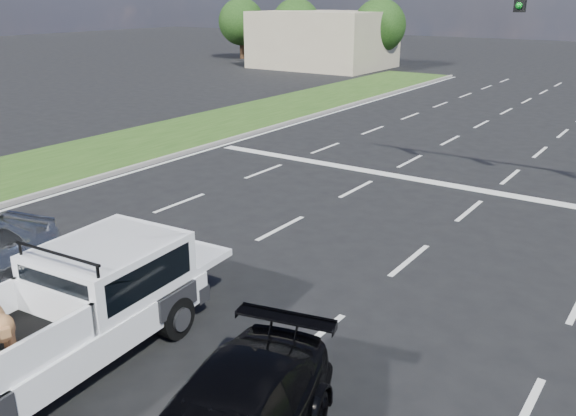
{
  "coord_description": "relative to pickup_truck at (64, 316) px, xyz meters",
  "views": [
    {
      "loc": [
        6.52,
        -7.75,
        5.56
      ],
      "look_at": [
        -0.15,
        2.0,
        1.43
      ],
      "focal_mm": 38.0,
      "sensor_mm": 36.0,
      "label": 1
    }
  ],
  "objects": [
    {
      "name": "building_left",
      "position": [
        -19.01,
        38.86,
        1.28
      ],
      "size": [
        10.0,
        8.0,
        4.4
      ],
      "primitive_type": "cube",
      "color": "#B5A98A",
      "rests_on": "ground"
    },
    {
      "name": "tree_far_c",
      "position": [
        -15.01,
        40.86,
        2.37
      ],
      "size": [
        4.2,
        4.2,
        5.4
      ],
      "color": "#332114",
      "rests_on": "ground"
    },
    {
      "name": "pickup_truck",
      "position": [
        0.0,
        0.0,
        0.0
      ],
      "size": [
        2.33,
        5.4,
        1.97
      ],
      "rotation": [
        0.0,
        0.0,
        0.08
      ],
      "color": "black",
      "rests_on": "ground"
    },
    {
      "name": "ground",
      "position": [
        0.99,
        2.86,
        -0.92
      ],
      "size": [
        160.0,
        160.0,
        0.0
      ],
      "primitive_type": "plane",
      "color": "black",
      "rests_on": "ground"
    },
    {
      "name": "road_markings",
      "position": [
        0.99,
        9.42,
        -0.91
      ],
      "size": [
        17.75,
        60.0,
        0.01
      ],
      "color": "silver",
      "rests_on": "ground"
    },
    {
      "name": "tree_far_a",
      "position": [
        -29.01,
        40.86,
        2.37
      ],
      "size": [
        4.2,
        4.2,
        5.4
      ],
      "color": "#332114",
      "rests_on": "ground"
    },
    {
      "name": "grass_median_left",
      "position": [
        -10.51,
        8.86,
        -0.87
      ],
      "size": [
        5.0,
        60.0,
        0.1
      ],
      "primitive_type": "cube",
      "color": "#254615",
      "rests_on": "ground"
    },
    {
      "name": "tree_far_b",
      "position": [
        -23.01,
        40.86,
        2.37
      ],
      "size": [
        4.2,
        4.2,
        5.4
      ],
      "color": "#332114",
      "rests_on": "ground"
    },
    {
      "name": "curb_left",
      "position": [
        -8.06,
        8.86,
        -0.85
      ],
      "size": [
        0.15,
        60.0,
        0.14
      ],
      "primitive_type": "cube",
      "color": "gray",
      "rests_on": "ground"
    }
  ]
}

